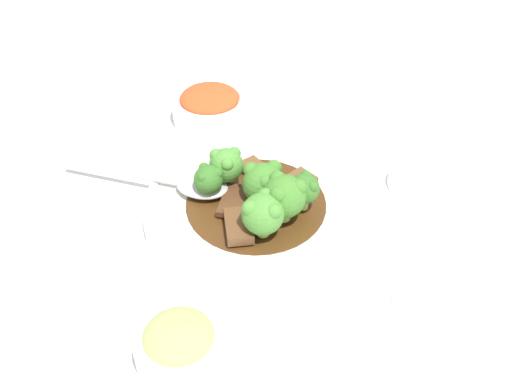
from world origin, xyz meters
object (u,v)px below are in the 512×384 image
(beef_strip_3, at_px, (239,226))
(sauce_dish, at_px, (416,182))
(beef_strip_1, at_px, (262,176))
(broccoli_floret_5, at_px, (263,213))
(beef_strip_2, at_px, (234,201))
(broccoli_floret_1, at_px, (264,181))
(broccoli_floret_3, at_px, (209,179))
(side_bowl_kimchi, at_px, (210,106))
(broccoli_floret_0, at_px, (284,196))
(broccoli_floret_2, at_px, (304,188))
(main_plate, at_px, (256,206))
(beef_strip_0, at_px, (293,186))
(side_bowl_appetizer, at_px, (180,345))
(serving_spoon, at_px, (190,184))
(broccoli_floret_4, at_px, (226,164))

(beef_strip_3, distance_m, sauce_dish, 0.26)
(beef_strip_1, height_order, broccoli_floret_5, broccoli_floret_5)
(beef_strip_2, bearing_deg, broccoli_floret_1, 13.28)
(broccoli_floret_3, relative_size, side_bowl_kimchi, 0.41)
(broccoli_floret_0, height_order, broccoli_floret_5, broccoli_floret_0)
(broccoli_floret_2, bearing_deg, side_bowl_kimchi, 121.49)
(beef_strip_1, xyz_separation_m, side_bowl_kimchi, (-0.08, 0.16, 0.00))
(main_plate, relative_size, broccoli_floret_2, 5.71)
(beef_strip_0, distance_m, broccoli_floret_0, 0.06)
(side_bowl_kimchi, relative_size, side_bowl_appetizer, 1.26)
(broccoli_floret_5, height_order, sauce_dish, broccoli_floret_5)
(beef_strip_0, distance_m, serving_spoon, 0.13)
(main_plate, relative_size, serving_spoon, 1.24)
(main_plate, bearing_deg, broccoli_floret_1, 18.90)
(broccoli_floret_2, bearing_deg, broccoli_floret_3, 170.69)
(beef_strip_3, relative_size, broccoli_floret_1, 1.06)
(broccoli_floret_0, bearing_deg, side_bowl_kimchi, 114.53)
(broccoli_floret_3, height_order, side_bowl_kimchi, broccoli_floret_3)
(beef_strip_0, distance_m, side_bowl_kimchi, 0.22)
(beef_strip_3, height_order, sauce_dish, beef_strip_3)
(broccoli_floret_3, height_order, side_bowl_appetizer, broccoli_floret_3)
(broccoli_floret_5, distance_m, sauce_dish, 0.24)
(main_plate, bearing_deg, beef_strip_0, 25.04)
(beef_strip_2, relative_size, beef_strip_3, 1.07)
(beef_strip_2, relative_size, broccoli_floret_0, 1.01)
(beef_strip_3, bearing_deg, broccoli_floret_4, 102.53)
(beef_strip_1, relative_size, broccoli_floret_3, 1.63)
(beef_strip_2, relative_size, serving_spoon, 0.27)
(broccoli_floret_1, distance_m, broccoli_floret_4, 0.06)
(beef_strip_2, xyz_separation_m, broccoli_floret_2, (0.09, -0.01, 0.03))
(main_plate, bearing_deg, side_bowl_kimchi, 109.75)
(main_plate, xyz_separation_m, serving_spoon, (-0.09, 0.02, 0.02))
(beef_strip_2, bearing_deg, beef_strip_1, 55.33)
(broccoli_floret_1, bearing_deg, serving_spoon, 168.04)
(broccoli_floret_0, bearing_deg, broccoli_floret_1, 126.14)
(broccoli_floret_1, height_order, serving_spoon, broccoli_floret_1)
(beef_strip_1, bearing_deg, broccoli_floret_4, -165.43)
(main_plate, xyz_separation_m, beef_strip_1, (0.01, 0.04, 0.01))
(broccoli_floret_2, distance_m, side_bowl_appetizer, 0.25)
(broccoli_floret_2, height_order, serving_spoon, broccoli_floret_2)
(beef_strip_0, xyz_separation_m, side_bowl_appetizer, (-0.12, -0.24, 0.00))
(beef_strip_2, distance_m, sauce_dish, 0.25)
(main_plate, height_order, broccoli_floret_5, broccoli_floret_5)
(broccoli_floret_0, height_order, broccoli_floret_1, broccoli_floret_0)
(beef_strip_1, height_order, side_bowl_appetizer, side_bowl_appetizer)
(beef_strip_3, distance_m, side_bowl_appetizer, 0.18)
(main_plate, relative_size, broccoli_floret_0, 4.61)
(serving_spoon, xyz_separation_m, sauce_dish, (0.30, 0.03, -0.02))
(broccoli_floret_0, relative_size, broccoli_floret_2, 1.24)
(beef_strip_1, bearing_deg, serving_spoon, -167.46)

